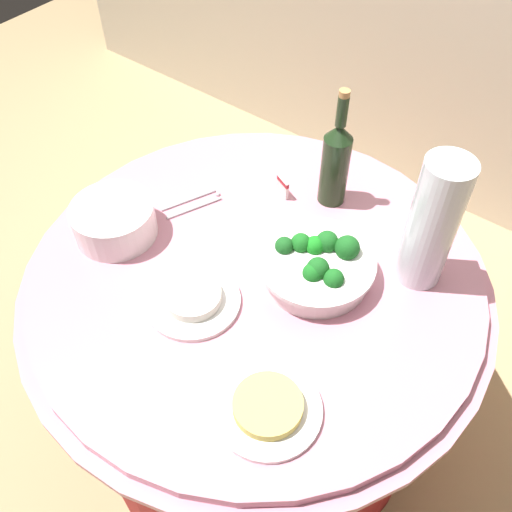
{
  "coord_description": "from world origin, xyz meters",
  "views": [
    {
      "loc": [
        0.54,
        -0.71,
        1.8
      ],
      "look_at": [
        0.0,
        0.0,
        0.79
      ],
      "focal_mm": 40.08,
      "sensor_mm": 36.0,
      "label": 1
    }
  ],
  "objects_px": {
    "wine_bottle": "(336,161)",
    "serving_tongs": "(194,203)",
    "broccoli_bowl": "(317,265)",
    "label_placard_front": "(283,186)",
    "food_plate_rice": "(193,299)",
    "food_plate_noodles": "(268,407)",
    "decorative_fruit_vase": "(431,229)",
    "plate_stack": "(114,220)"
  },
  "relations": [
    {
      "from": "wine_bottle",
      "to": "serving_tongs",
      "type": "xyz_separation_m",
      "value": [
        -0.28,
        -0.24,
        -0.12
      ]
    },
    {
      "from": "broccoli_bowl",
      "to": "label_placard_front",
      "type": "xyz_separation_m",
      "value": [
        -0.23,
        0.19,
        -0.01
      ]
    },
    {
      "from": "serving_tongs",
      "to": "food_plate_rice",
      "type": "relative_size",
      "value": 0.75
    },
    {
      "from": "broccoli_bowl",
      "to": "label_placard_front",
      "type": "relative_size",
      "value": 5.09
    },
    {
      "from": "serving_tongs",
      "to": "food_plate_rice",
      "type": "xyz_separation_m",
      "value": [
        0.22,
        -0.25,
        0.01
      ]
    },
    {
      "from": "broccoli_bowl",
      "to": "food_plate_rice",
      "type": "distance_m",
      "value": 0.3
    },
    {
      "from": "food_plate_rice",
      "to": "broccoli_bowl",
      "type": "bearing_deg",
      "value": 53.22
    },
    {
      "from": "food_plate_noodles",
      "to": "label_placard_front",
      "type": "relative_size",
      "value": 4.0
    },
    {
      "from": "serving_tongs",
      "to": "food_plate_noodles",
      "type": "height_order",
      "value": "food_plate_noodles"
    },
    {
      "from": "decorative_fruit_vase",
      "to": "label_placard_front",
      "type": "bearing_deg",
      "value": 175.68
    },
    {
      "from": "wine_bottle",
      "to": "decorative_fruit_vase",
      "type": "distance_m",
      "value": 0.32
    },
    {
      "from": "wine_bottle",
      "to": "label_placard_front",
      "type": "bearing_deg",
      "value": -149.98
    },
    {
      "from": "plate_stack",
      "to": "broccoli_bowl",
      "type": "bearing_deg",
      "value": 21.5
    },
    {
      "from": "food_plate_rice",
      "to": "serving_tongs",
      "type": "bearing_deg",
      "value": 131.3
    },
    {
      "from": "plate_stack",
      "to": "serving_tongs",
      "type": "height_order",
      "value": "plate_stack"
    },
    {
      "from": "plate_stack",
      "to": "label_placard_front",
      "type": "relative_size",
      "value": 3.82
    },
    {
      "from": "wine_bottle",
      "to": "label_placard_front",
      "type": "height_order",
      "value": "wine_bottle"
    },
    {
      "from": "food_plate_noodles",
      "to": "label_placard_front",
      "type": "bearing_deg",
      "value": 123.07
    },
    {
      "from": "wine_bottle",
      "to": "serving_tongs",
      "type": "relative_size",
      "value": 2.04
    },
    {
      "from": "wine_bottle",
      "to": "food_plate_rice",
      "type": "bearing_deg",
      "value": -97.11
    },
    {
      "from": "broccoli_bowl",
      "to": "serving_tongs",
      "type": "height_order",
      "value": "broccoli_bowl"
    },
    {
      "from": "plate_stack",
      "to": "food_plate_noodles",
      "type": "xyz_separation_m",
      "value": [
        0.6,
        -0.16,
        -0.03
      ]
    },
    {
      "from": "food_plate_rice",
      "to": "wine_bottle",
      "type": "bearing_deg",
      "value": 82.89
    },
    {
      "from": "serving_tongs",
      "to": "decorative_fruit_vase",
      "type": "bearing_deg",
      "value": 13.84
    },
    {
      "from": "wine_bottle",
      "to": "food_plate_rice",
      "type": "xyz_separation_m",
      "value": [
        -0.06,
        -0.49,
        -0.12
      ]
    },
    {
      "from": "broccoli_bowl",
      "to": "label_placard_front",
      "type": "height_order",
      "value": "broccoli_bowl"
    },
    {
      "from": "wine_bottle",
      "to": "broccoli_bowl",
      "type": "bearing_deg",
      "value": -64.99
    },
    {
      "from": "decorative_fruit_vase",
      "to": "label_placard_front",
      "type": "relative_size",
      "value": 6.18
    },
    {
      "from": "wine_bottle",
      "to": "food_plate_noodles",
      "type": "relative_size",
      "value": 1.53
    },
    {
      "from": "broccoli_bowl",
      "to": "wine_bottle",
      "type": "height_order",
      "value": "wine_bottle"
    },
    {
      "from": "serving_tongs",
      "to": "broccoli_bowl",
      "type": "bearing_deg",
      "value": -1.4
    },
    {
      "from": "broccoli_bowl",
      "to": "food_plate_noodles",
      "type": "distance_m",
      "value": 0.37
    },
    {
      "from": "decorative_fruit_vase",
      "to": "food_plate_rice",
      "type": "height_order",
      "value": "decorative_fruit_vase"
    },
    {
      "from": "decorative_fruit_vase",
      "to": "serving_tongs",
      "type": "bearing_deg",
      "value": -166.16
    },
    {
      "from": "food_plate_rice",
      "to": "label_placard_front",
      "type": "distance_m",
      "value": 0.43
    },
    {
      "from": "broccoli_bowl",
      "to": "food_plate_rice",
      "type": "xyz_separation_m",
      "value": [
        -0.18,
        -0.24,
        -0.03
      ]
    },
    {
      "from": "label_placard_front",
      "to": "food_plate_noodles",
      "type": "bearing_deg",
      "value": -56.93
    },
    {
      "from": "plate_stack",
      "to": "label_placard_front",
      "type": "distance_m",
      "value": 0.45
    },
    {
      "from": "wine_bottle",
      "to": "decorative_fruit_vase",
      "type": "bearing_deg",
      "value": -17.7
    },
    {
      "from": "plate_stack",
      "to": "food_plate_rice",
      "type": "distance_m",
      "value": 0.31
    },
    {
      "from": "plate_stack",
      "to": "serving_tongs",
      "type": "bearing_deg",
      "value": 66.84
    },
    {
      "from": "food_plate_rice",
      "to": "decorative_fruit_vase",
      "type": "bearing_deg",
      "value": 46.96
    }
  ]
}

